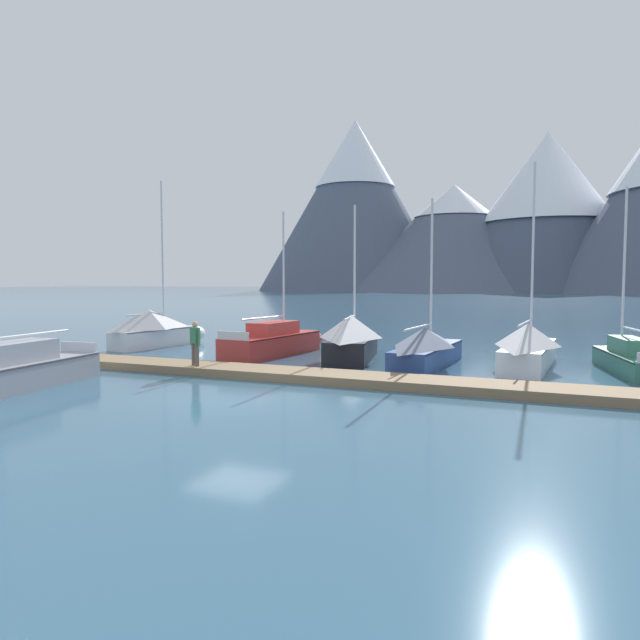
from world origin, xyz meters
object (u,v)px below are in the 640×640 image
Objects in this scene: sailboat_far_berth at (428,347)px; sailboat_outer_slip at (529,346)px; person_on_dock at (195,341)px; sailboat_mid_dock_port at (278,341)px; sailboat_nearest_berth at (157,329)px; sailboat_end_of_dock at (626,358)px; sailboat_mid_dock_starboard at (352,338)px; sailboat_second_berth at (7,373)px.

sailboat_far_berth is 4.09m from sailboat_outer_slip.
person_on_dock is at bearing -149.12° from sailboat_outer_slip.
sailboat_mid_dock_port is 0.89× the size of sailboat_outer_slip.
person_on_dock is at bearing -42.34° from sailboat_nearest_berth.
sailboat_nearest_berth is 1.26× the size of sailboat_far_berth.
sailboat_end_of_dock is 4.27× the size of person_on_dock.
sailboat_end_of_dock reaches higher than person_on_dock.
sailboat_nearest_berth is at bearing 178.30° from sailboat_mid_dock_port.
sailboat_mid_dock_starboard is 7.39m from person_on_dock.
sailboat_nearest_berth is at bearing -178.98° from sailboat_end_of_dock.
sailboat_nearest_berth is at bearing -179.63° from sailboat_outer_slip.
person_on_dock is at bearing 58.56° from sailboat_second_berth.
sailboat_outer_slip reaches higher than sailboat_mid_dock_starboard.
sailboat_nearest_berth is 11.44m from sailboat_mid_dock_starboard.
person_on_dock is (-11.47, -6.86, 0.38)m from sailboat_outer_slip.
person_on_dock is at bearing -143.91° from sailboat_far_berth.
sailboat_far_berth is (3.58, -0.64, -0.18)m from sailboat_mid_dock_starboard.
sailboat_outer_slip is 1.15× the size of sailboat_end_of_dock.
person_on_dock is (-4.03, -6.18, 0.30)m from sailboat_mid_dock_starboard.
person_on_dock is (-15.01, -7.14, 0.72)m from sailboat_end_of_dock.
sailboat_mid_dock_starboard is 0.99× the size of sailboat_far_berth.
sailboat_outer_slip is at bearing 18.83° from sailboat_far_berth.
sailboat_mid_dock_port is 1.07× the size of sailboat_mid_dock_starboard.
sailboat_outer_slip is (7.45, 0.68, -0.08)m from sailboat_mid_dock_starboard.
sailboat_mid_dock_starboard is 0.84× the size of sailboat_outer_slip.
person_on_dock is at bearing -154.56° from sailboat_end_of_dock.
sailboat_nearest_berth is at bearing 177.21° from sailboat_mid_dock_starboard.
person_on_dock is (-0.08, -6.52, 0.63)m from sailboat_mid_dock_port.
person_on_dock is (7.40, -6.74, 0.31)m from sailboat_nearest_berth.
sailboat_end_of_dock is (10.98, 0.96, -0.43)m from sailboat_mid_dock_starboard.
sailboat_mid_dock_starboard is at bearing -174.79° from sailboat_outer_slip.
sailboat_mid_dock_port is at bearing -1.70° from sailboat_nearest_berth.
sailboat_nearest_berth reaches higher than sailboat_end_of_dock.
sailboat_outer_slip is 4.93× the size of person_on_dock.
sailboat_outer_slip is at bearing 30.88° from person_on_dock.
sailboat_mid_dock_port is 7.59m from sailboat_far_berth.
sailboat_nearest_berth reaches higher than sailboat_far_berth.
sailboat_mid_dock_starboard is at bearing 169.83° from sailboat_far_berth.
sailboat_outer_slip is 13.38m from person_on_dock.
sailboat_nearest_berth is 1.20× the size of sailboat_mid_dock_port.
sailboat_second_berth is at bearing -140.32° from sailboat_outer_slip.
sailboat_mid_dock_starboard is 3.64m from sailboat_far_berth.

